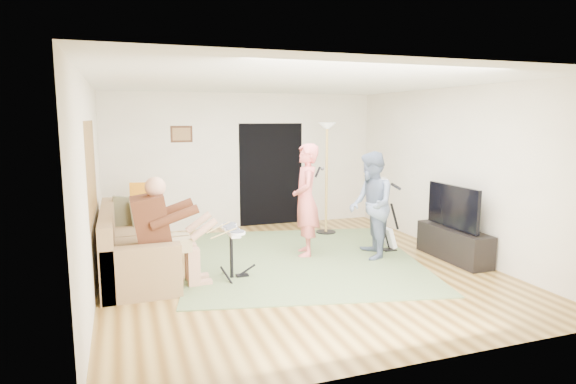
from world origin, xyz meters
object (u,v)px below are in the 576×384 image
at_px(singer, 306,200).
at_px(guitar_spare, 389,237).
at_px(tv_cabinet, 454,244).
at_px(torchiere_lamp, 327,158).
at_px(sofa, 131,253).
at_px(dining_chair, 142,224).
at_px(guitarist, 371,205).
at_px(television, 453,207).
at_px(drum_kit, 231,256).

relative_size(singer, guitar_spare, 2.23).
xyz_separation_m(guitar_spare, tv_cabinet, (0.70, -0.76, 0.02)).
xyz_separation_m(torchiere_lamp, tv_cabinet, (1.19, -2.26, -1.20)).
distance_m(sofa, singer, 2.76).
bearing_deg(guitar_spare, dining_chair, 156.48).
bearing_deg(sofa, guitar_spare, -2.05).
relative_size(sofa, torchiere_lamp, 1.10).
distance_m(guitar_spare, tv_cabinet, 1.03).
bearing_deg(torchiere_lamp, singer, -125.83).
xyz_separation_m(guitarist, torchiere_lamp, (-0.00, 1.74, 0.61)).
distance_m(guitarist, guitar_spare, 0.82).
relative_size(guitar_spare, tv_cabinet, 0.58).
bearing_deg(singer, torchiere_lamp, 159.77).
height_order(singer, television, singer).
distance_m(sofa, torchiere_lamp, 4.02).
relative_size(drum_kit, tv_cabinet, 0.53).
distance_m(guitar_spare, torchiere_lamp, 2.00).
relative_size(drum_kit, television, 0.64).
xyz_separation_m(guitarist, tv_cabinet, (1.19, -0.53, -0.60)).
xyz_separation_m(sofa, drum_kit, (1.30, -0.65, 0.01)).
relative_size(singer, torchiere_lamp, 0.85).
height_order(drum_kit, singer, singer).
bearing_deg(singer, television, 79.81).
xyz_separation_m(guitarist, guitar_spare, (0.50, 0.23, -0.62)).
relative_size(singer, dining_chair, 1.66).
xyz_separation_m(torchiere_lamp, dining_chair, (-3.39, 0.19, -1.07)).
distance_m(drum_kit, singer, 1.68).
bearing_deg(guitar_spare, tv_cabinet, -47.34).
height_order(sofa, drum_kit, sofa).
bearing_deg(television, dining_chair, 151.63).
xyz_separation_m(sofa, guitarist, (3.61, -0.38, 0.53)).
xyz_separation_m(singer, guitar_spare, (1.41, -0.24, -0.67)).
bearing_deg(tv_cabinet, guitarist, 156.20).
xyz_separation_m(dining_chair, tv_cabinet, (4.58, -2.45, -0.14)).
relative_size(sofa, guitar_spare, 2.89).
height_order(singer, guitarist, singer).
relative_size(guitarist, television, 1.47).
distance_m(sofa, drum_kit, 1.46).
distance_m(guitar_spare, dining_chair, 4.24).
distance_m(torchiere_lamp, tv_cabinet, 2.83).
distance_m(dining_chair, television, 5.17).
height_order(drum_kit, television, television).
bearing_deg(tv_cabinet, torchiere_lamp, 117.81).
xyz_separation_m(singer, dining_chair, (-2.47, 1.45, -0.52)).
distance_m(singer, dining_chair, 2.92).
xyz_separation_m(guitar_spare, television, (0.65, -0.76, 0.62)).
height_order(singer, guitar_spare, singer).
height_order(drum_kit, torchiere_lamp, torchiere_lamp).
distance_m(guitarist, tv_cabinet, 1.43).
height_order(guitar_spare, torchiere_lamp, torchiere_lamp).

